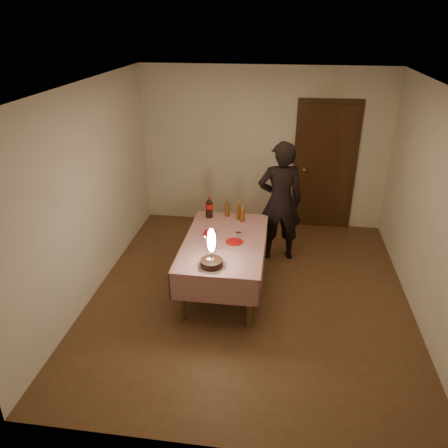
{
  "coord_description": "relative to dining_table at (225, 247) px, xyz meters",
  "views": [
    {
      "loc": [
        0.32,
        -4.7,
        3.27
      ],
      "look_at": [
        -0.35,
        0.08,
        0.95
      ],
      "focal_mm": 35.0,
      "sensor_mm": 36.0,
      "label": 1
    }
  ],
  "objects": [
    {
      "name": "amber_bottle_left",
      "position": [
        -0.06,
        0.74,
        0.21
      ],
      "size": [
        0.06,
        0.06,
        0.26
      ],
      "color": "#5E3410",
      "rests_on": "dining_table"
    },
    {
      "name": "photographer",
      "position": [
        0.67,
        0.92,
        0.28
      ],
      "size": [
        0.7,
        0.53,
        1.76
      ],
      "color": "black",
      "rests_on": "ground"
    },
    {
      "name": "ground",
      "position": [
        0.35,
        -0.13,
        -0.6
      ],
      "size": [
        4.0,
        4.5,
        0.01
      ],
      "primitive_type": "cube",
      "color": "brown",
      "rests_on": "ground"
    },
    {
      "name": "birthday_cake",
      "position": [
        -0.06,
        -0.64,
        0.22
      ],
      "size": [
        0.32,
        0.32,
        0.48
      ],
      "color": "white",
      "rests_on": "dining_table"
    },
    {
      "name": "napkin_stack",
      "position": [
        -0.22,
        0.16,
        0.1
      ],
      "size": [
        0.15,
        0.15,
        0.02
      ],
      "primitive_type": "cube",
      "color": "#B61427",
      "rests_on": "dining_table"
    },
    {
      "name": "room_shell",
      "position": [
        0.38,
        -0.06,
        1.05
      ],
      "size": [
        4.04,
        4.54,
        2.62
      ],
      "color": "beige",
      "rests_on": "ground"
    },
    {
      "name": "amber_bottle_mid",
      "position": [
        0.1,
        0.67,
        0.21
      ],
      "size": [
        0.06,
        0.06,
        0.26
      ],
      "color": "#5E3410",
      "rests_on": "dining_table"
    },
    {
      "name": "dining_table",
      "position": [
        0.0,
        0.0,
        0.0
      ],
      "size": [
        1.02,
        1.72,
        0.7
      ],
      "color": "brown",
      "rests_on": "ground"
    },
    {
      "name": "red_cup",
      "position": [
        -0.18,
        -0.05,
        0.14
      ],
      "size": [
        0.08,
        0.08,
        0.1
      ],
      "primitive_type": "cylinder",
      "color": "#B40C18",
      "rests_on": "dining_table"
    },
    {
      "name": "clear_cup",
      "position": [
        0.17,
        0.07,
        0.14
      ],
      "size": [
        0.07,
        0.07,
        0.09
      ],
      "primitive_type": "cylinder",
      "color": "white",
      "rests_on": "dining_table"
    },
    {
      "name": "amber_bottle_right",
      "position": [
        0.17,
        0.59,
        0.21
      ],
      "size": [
        0.06,
        0.06,
        0.26
      ],
      "color": "#5E3410",
      "rests_on": "dining_table"
    },
    {
      "name": "red_plate",
      "position": [
        0.13,
        -0.02,
        0.1
      ],
      "size": [
        0.22,
        0.22,
        0.01
      ],
      "primitive_type": "cylinder",
      "color": "red",
      "rests_on": "dining_table"
    },
    {
      "name": "cola_bottle",
      "position": [
        -0.31,
        0.67,
        0.25
      ],
      "size": [
        0.1,
        0.1,
        0.32
      ],
      "color": "black",
      "rests_on": "dining_table"
    }
  ]
}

